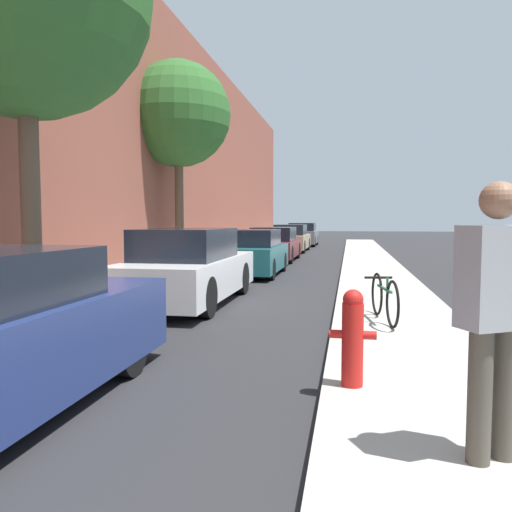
% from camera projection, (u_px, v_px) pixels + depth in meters
% --- Properties ---
extents(ground_plane, '(120.00, 120.00, 0.00)m').
position_uv_depth(ground_plane, '(273.00, 278.00, 14.42)').
color(ground_plane, '#28282B').
extents(sidewalk_left, '(2.00, 52.00, 0.12)m').
position_uv_depth(sidewalk_left, '(176.00, 274.00, 14.94)').
color(sidewalk_left, '#ADA89E').
rests_on(sidewalk_left, ground).
extents(sidewalk_right, '(2.00, 52.00, 0.12)m').
position_uv_depth(sidewalk_right, '(377.00, 278.00, 13.89)').
color(sidewalk_right, '#ADA89E').
rests_on(sidewalk_right, ground).
extents(building_facade_left, '(0.70, 52.00, 8.73)m').
position_uv_depth(building_facade_left, '(130.00, 128.00, 14.87)').
color(building_facade_left, brown).
rests_on(building_facade_left, ground).
extents(parked_car_white, '(1.71, 4.61, 1.50)m').
position_uv_depth(parked_car_white, '(189.00, 268.00, 10.05)').
color(parked_car_white, black).
rests_on(parked_car_white, ground).
extents(parked_car_teal, '(1.81, 3.97, 1.37)m').
position_uv_depth(parked_car_teal, '(251.00, 253.00, 15.26)').
color(parked_car_teal, black).
rests_on(parked_car_teal, ground).
extents(parked_car_maroon, '(1.78, 4.48, 1.36)m').
position_uv_depth(parked_car_maroon, '(274.00, 245.00, 20.60)').
color(parked_car_maroon, black).
rests_on(parked_car_maroon, ground).
extents(parked_car_champagne, '(1.70, 4.61, 1.41)m').
position_uv_depth(parked_car_champagne, '(291.00, 239.00, 26.56)').
color(parked_car_champagne, black).
rests_on(parked_car_champagne, ground).
extents(parked_car_grey, '(1.79, 4.14, 1.46)m').
position_uv_depth(parked_car_grey, '(303.00, 235.00, 32.35)').
color(parked_car_grey, black).
rests_on(parked_car_grey, ground).
extents(street_tree_far, '(3.33, 3.33, 6.56)m').
position_uv_depth(street_tree_far, '(178.00, 115.00, 16.09)').
color(street_tree_far, brown).
rests_on(street_tree_far, sidewalk_left).
extents(fire_hydrant, '(0.44, 0.20, 0.91)m').
position_uv_depth(fire_hydrant, '(353.00, 336.00, 4.71)').
color(fire_hydrant, red).
rests_on(fire_hydrant, sidewalk_right).
extents(pedestrian, '(0.52, 0.44, 1.79)m').
position_uv_depth(pedestrian, '(496.00, 305.00, 3.20)').
color(pedestrian, '#4C473D').
rests_on(pedestrian, sidewalk_right).
extents(bicycle, '(0.45, 1.68, 0.69)m').
position_uv_depth(bicycle, '(384.00, 298.00, 7.74)').
color(bicycle, black).
rests_on(bicycle, sidewalk_right).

